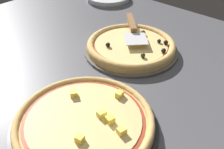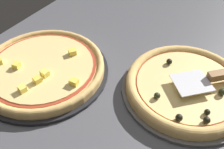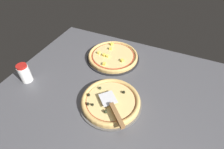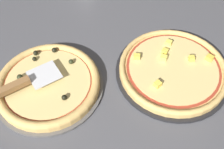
# 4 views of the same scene
# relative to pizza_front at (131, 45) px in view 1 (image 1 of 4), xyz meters

# --- Properties ---
(ground_plane) EXTENTS (1.50, 1.13, 0.04)m
(ground_plane) POSITION_rel_pizza_front_xyz_m (0.05, 0.07, -0.04)
(ground_plane) COLOR #4C4C51
(pizza_pan_front) EXTENTS (0.35, 0.35, 0.01)m
(pizza_pan_front) POSITION_rel_pizza_front_xyz_m (0.00, 0.00, -0.02)
(pizza_pan_front) COLOR #565451
(pizza_pan_front) RESTS_ON ground_plane
(pizza_front) EXTENTS (0.33, 0.33, 0.04)m
(pizza_front) POSITION_rel_pizza_front_xyz_m (0.00, 0.00, 0.00)
(pizza_front) COLOR #DBAD60
(pizza_front) RESTS_ON pizza_pan_front
(pizza_pan_back) EXTENTS (0.38, 0.38, 0.01)m
(pizza_pan_back) POSITION_rel_pizza_front_xyz_m (-0.15, 0.38, -0.02)
(pizza_pan_back) COLOR black
(pizza_pan_back) RESTS_ON ground_plane
(pizza_back) EXTENTS (0.35, 0.35, 0.04)m
(pizza_back) POSITION_rel_pizza_front_xyz_m (-0.15, 0.37, -0.00)
(pizza_back) COLOR #DBAD60
(pizza_back) RESTS_ON pizza_pan_back
(serving_spatula) EXTENTS (0.21, 0.20, 0.02)m
(serving_spatula) POSITION_rel_pizza_front_xyz_m (0.06, -0.08, 0.03)
(serving_spatula) COLOR silver
(serving_spatula) RESTS_ON pizza_front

